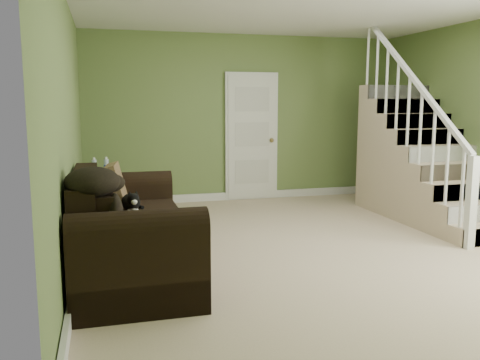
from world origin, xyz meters
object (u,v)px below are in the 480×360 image
sofa (126,234)px  cat (131,202)px  side_table (102,196)px  banana (163,229)px

sofa → cat: (0.07, 0.32, 0.24)m
side_table → banana: bearing=-80.2°
sofa → side_table: (-0.22, 2.25, -0.04)m
side_table → cat: bearing=-81.5°
banana → sofa: bearing=77.8°
cat → banana: bearing=-83.3°
side_table → banana: side_table is taller
banana → side_table: bearing=62.6°
sofa → cat: size_ratio=4.96×
cat → sofa: bearing=-108.3°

